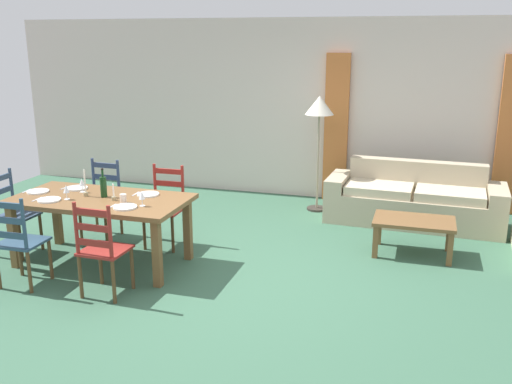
{
  "coord_description": "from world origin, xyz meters",
  "views": [
    {
      "loc": [
        1.84,
        -5.17,
        2.42
      ],
      "look_at": [
        0.09,
        0.62,
        0.75
      ],
      "focal_mm": 39.52,
      "sensor_mm": 36.0,
      "label": 1
    }
  ],
  "objects_px": {
    "dining_table": "(100,206)",
    "dining_chair_head_west": "(12,213)",
    "dining_chair_far_right": "(165,207)",
    "dining_chair_near_left": "(18,241)",
    "couch": "(414,201)",
    "coffee_table": "(414,225)",
    "wine_glass_near_left": "(66,189)",
    "coffee_cup_primary": "(123,198)",
    "dining_chair_far_left": "(102,199)",
    "dining_chair_near_right": "(102,249)",
    "wine_glass_far_left": "(82,183)",
    "standing_lamp": "(319,112)",
    "wine_bottle": "(103,186)",
    "wine_glass_near_right": "(142,196)"
  },
  "relations": [
    {
      "from": "dining_table",
      "to": "dining_chair_head_west",
      "type": "height_order",
      "value": "dining_chair_head_west"
    },
    {
      "from": "dining_chair_far_right",
      "to": "dining_chair_near_left",
      "type": "bearing_deg",
      "value": -120.4
    },
    {
      "from": "couch",
      "to": "coffee_table",
      "type": "distance_m",
      "value": 1.22
    },
    {
      "from": "wine_glass_near_left",
      "to": "coffee_cup_primary",
      "type": "distance_m",
      "value": 0.64
    },
    {
      "from": "dining_chair_far_left",
      "to": "dining_chair_near_right",
      "type": "bearing_deg",
      "value": -58.42
    },
    {
      "from": "wine_glass_far_left",
      "to": "standing_lamp",
      "type": "height_order",
      "value": "standing_lamp"
    },
    {
      "from": "dining_chair_near_right",
      "to": "wine_glass_near_left",
      "type": "height_order",
      "value": "dining_chair_near_right"
    },
    {
      "from": "dining_chair_far_left",
      "to": "dining_chair_far_right",
      "type": "height_order",
      "value": "same"
    },
    {
      "from": "dining_chair_far_right",
      "to": "wine_bottle",
      "type": "xyz_separation_m",
      "value": [
        -0.39,
        -0.68,
        0.39
      ]
    },
    {
      "from": "dining_chair_head_west",
      "to": "wine_glass_far_left",
      "type": "relative_size",
      "value": 5.96
    },
    {
      "from": "dining_chair_far_left",
      "to": "dining_chair_head_west",
      "type": "distance_m",
      "value": 1.05
    },
    {
      "from": "dining_chair_far_left",
      "to": "dining_chair_far_right",
      "type": "bearing_deg",
      "value": -4.03
    },
    {
      "from": "dining_chair_far_left",
      "to": "wine_glass_far_left",
      "type": "relative_size",
      "value": 5.96
    },
    {
      "from": "couch",
      "to": "wine_bottle",
      "type": "bearing_deg",
      "value": -142.9
    },
    {
      "from": "dining_chair_near_left",
      "to": "dining_chair_head_west",
      "type": "relative_size",
      "value": 1.0
    },
    {
      "from": "dining_chair_near_left",
      "to": "wine_glass_near_left",
      "type": "distance_m",
      "value": 0.74
    },
    {
      "from": "dining_table",
      "to": "wine_glass_near_right",
      "type": "relative_size",
      "value": 11.8
    },
    {
      "from": "wine_glass_near_left",
      "to": "wine_bottle",
      "type": "bearing_deg",
      "value": 32.79
    },
    {
      "from": "couch",
      "to": "dining_table",
      "type": "bearing_deg",
      "value": -142.56
    },
    {
      "from": "wine_glass_near_left",
      "to": "coffee_cup_primary",
      "type": "height_order",
      "value": "wine_glass_near_left"
    },
    {
      "from": "dining_chair_near_left",
      "to": "standing_lamp",
      "type": "xyz_separation_m",
      "value": [
        2.33,
        3.42,
        0.93
      ]
    },
    {
      "from": "wine_glass_far_left",
      "to": "standing_lamp",
      "type": "xyz_separation_m",
      "value": [
        2.18,
        2.51,
        0.55
      ]
    },
    {
      "from": "wine_glass_near_right",
      "to": "wine_glass_far_left",
      "type": "xyz_separation_m",
      "value": [
        -0.89,
        0.29,
        0.0
      ]
    },
    {
      "from": "dining_table",
      "to": "dining_chair_near_right",
      "type": "distance_m",
      "value": 0.87
    },
    {
      "from": "dining_chair_near_left",
      "to": "standing_lamp",
      "type": "height_order",
      "value": "standing_lamp"
    },
    {
      "from": "dining_chair_head_west",
      "to": "wine_bottle",
      "type": "bearing_deg",
      "value": 3.8
    },
    {
      "from": "dining_chair_near_right",
      "to": "wine_glass_far_left",
      "type": "distance_m",
      "value": 1.21
    },
    {
      "from": "wine_bottle",
      "to": "coffee_cup_primary",
      "type": "height_order",
      "value": "wine_bottle"
    },
    {
      "from": "dining_chair_far_left",
      "to": "coffee_cup_primary",
      "type": "bearing_deg",
      "value": -46.89
    },
    {
      "from": "standing_lamp",
      "to": "coffee_cup_primary",
      "type": "bearing_deg",
      "value": -119.4
    },
    {
      "from": "dining_table",
      "to": "wine_glass_far_left",
      "type": "relative_size",
      "value": 11.8
    },
    {
      "from": "dining_chair_far_right",
      "to": "wine_glass_far_left",
      "type": "distance_m",
      "value": 1.0
    },
    {
      "from": "coffee_cup_primary",
      "to": "dining_chair_near_right",
      "type": "bearing_deg",
      "value": -79.81
    },
    {
      "from": "wine_bottle",
      "to": "wine_glass_far_left",
      "type": "xyz_separation_m",
      "value": [
        -0.33,
        0.09,
        -0.01
      ]
    },
    {
      "from": "dining_chair_far_right",
      "to": "couch",
      "type": "height_order",
      "value": "dining_chair_far_right"
    },
    {
      "from": "dining_chair_far_left",
      "to": "wine_glass_far_left",
      "type": "height_order",
      "value": "dining_chair_far_left"
    },
    {
      "from": "wine_bottle",
      "to": "couch",
      "type": "xyz_separation_m",
      "value": [
        3.2,
        2.42,
        -0.58
      ]
    },
    {
      "from": "dining_chair_far_right",
      "to": "coffee_table",
      "type": "height_order",
      "value": "dining_chair_far_right"
    },
    {
      "from": "dining_table",
      "to": "coffee_table",
      "type": "bearing_deg",
      "value": 21.08
    },
    {
      "from": "dining_chair_far_right",
      "to": "wine_bottle",
      "type": "distance_m",
      "value": 0.87
    },
    {
      "from": "wine_glass_near_right",
      "to": "coffee_cup_primary",
      "type": "bearing_deg",
      "value": 165.56
    },
    {
      "from": "dining_chair_near_right",
      "to": "dining_table",
      "type": "bearing_deg",
      "value": 121.95
    },
    {
      "from": "wine_glass_near_left",
      "to": "standing_lamp",
      "type": "relative_size",
      "value": 0.1
    },
    {
      "from": "wine_glass_far_left",
      "to": "coffee_cup_primary",
      "type": "relative_size",
      "value": 1.79
    },
    {
      "from": "dining_chair_far_right",
      "to": "dining_chair_near_right",
      "type": "bearing_deg",
      "value": -88.75
    },
    {
      "from": "wine_glass_near_right",
      "to": "wine_glass_far_left",
      "type": "height_order",
      "value": "same"
    },
    {
      "from": "dining_chair_near_left",
      "to": "dining_chair_far_left",
      "type": "xyz_separation_m",
      "value": [
        -0.02,
        1.55,
        0.0
      ]
    },
    {
      "from": "dining_chair_near_left",
      "to": "dining_chair_head_west",
      "type": "bearing_deg",
      "value": 132.76
    },
    {
      "from": "wine_bottle",
      "to": "dining_chair_far_right",
      "type": "bearing_deg",
      "value": 59.94
    },
    {
      "from": "dining_chair_far_left",
      "to": "couch",
      "type": "bearing_deg",
      "value": 24.42
    }
  ]
}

